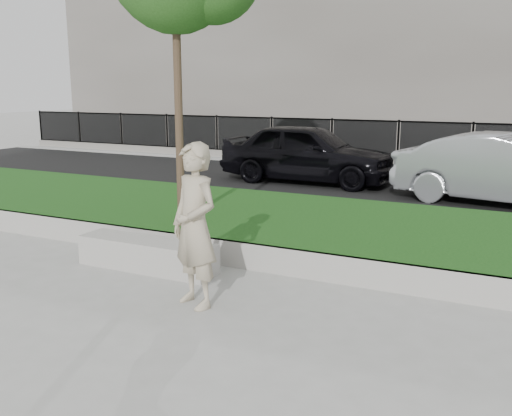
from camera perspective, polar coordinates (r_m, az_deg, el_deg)
The scene contains 12 objects.
ground at distance 7.47m, azimuth -2.21°, elevation -8.71°, with size 90.00×90.00×0.00m, color gray.
grass_bank at distance 10.03m, azimuth 5.97°, elevation -2.12°, with size 34.00×4.00×0.40m, color black.
grass_kerb at distance 8.29m, azimuth 1.21°, elevation -5.13°, with size 34.00×0.08×0.40m, color gray.
street at distance 15.24m, azimuth 13.19°, elevation 1.83°, with size 34.00×7.00×0.04m, color black.
far_pavement at distance 19.60m, azimuth 16.24°, elevation 4.02°, with size 34.00×3.00×0.12m, color gray.
iron_fence at distance 18.56m, azimuth 15.77°, elevation 5.12°, with size 32.00×0.30×1.50m.
building_facade at distance 26.45m, azimuth 19.74°, elevation 16.52°, with size 34.00×10.00×10.00m, color #5F5853.
stone_bench at distance 8.59m, azimuth -10.81°, elevation -4.58°, with size 2.17×0.54×0.44m, color gray.
man at distance 6.90m, azimuth -6.13°, elevation -1.80°, with size 0.73×0.48×2.01m, color tan.
book at distance 8.23m, azimuth -6.39°, elevation -3.49°, with size 0.20×0.15×0.02m, color white.
car_dark at distance 15.79m, azimuth 5.21°, elevation 5.53°, with size 1.93×4.81×1.64m, color black.
car_silver at distance 13.81m, azimuth 23.74°, elevation 3.48°, with size 1.67×4.78×1.58m, color #969A9F.
Camera 1 is at (3.34, -6.13, 2.66)m, focal length 40.00 mm.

